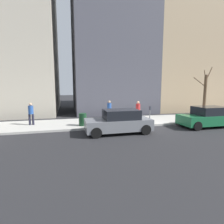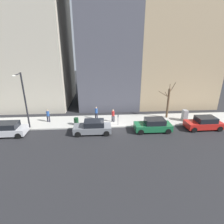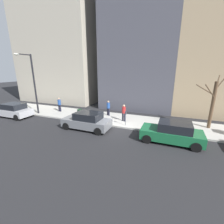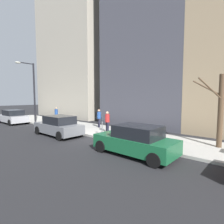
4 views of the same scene
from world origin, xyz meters
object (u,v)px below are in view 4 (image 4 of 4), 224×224
Objects in this scene: parked_car_grey at (59,126)px; parking_meter at (102,124)px; bare_tree at (220,108)px; streetlamp at (32,87)px; pedestrian_near_meter at (107,121)px; pedestrian_far_corner at (56,114)px; parked_car_green at (135,141)px; parked_car_silver at (13,117)px; trash_bin at (66,122)px; office_block_center at (158,9)px; pedestrian_midblock at (99,117)px; office_tower_right at (91,48)px.

parked_car_grey is 3.11× the size of parking_meter.
streetlamp is at bearing 97.48° from bare_tree.
pedestrian_near_meter is 8.33m from pedestrian_far_corner.
parked_car_green is 5.25m from pedestrian_near_meter.
streetlamp reaches higher than parking_meter.
parked_car_silver is 0.88× the size of bare_tree.
parked_car_silver reaches higher than trash_bin.
office_block_center is (8.50, 0.22, 11.56)m from pedestrian_near_meter.
parking_meter is 0.05× the size of office_block_center.
pedestrian_far_corner is at bearing 35.45° from pedestrian_midblock.
parked_car_green is 3.12× the size of parking_meter.
office_tower_right is (9.30, 20.64, 8.81)m from bare_tree.
parking_meter is at bearing -175.61° from office_block_center.
pedestrian_near_meter is 1.00× the size of pedestrian_far_corner.
pedestrian_near_meter and pedestrian_midblock have the same top height.
pedestrian_midblock is (3.92, -9.75, 0.35)m from parked_car_silver.
parked_car_green is 0.19× the size of office_tower_right.
parked_car_green is 2.54× the size of pedestrian_near_meter.
trash_bin is at bearing 77.55° from parked_car_green.
parked_car_grey is 0.19× the size of office_tower_right.
parked_car_silver is 4.69× the size of trash_bin.
trash_bin is at bearing 84.99° from parking_meter.
streetlamp is 3.92× the size of pedestrian_far_corner.
office_block_center is (7.97, -8.09, 11.56)m from pedestrian_far_corner.
bare_tree is 7.62m from pedestrian_near_meter.
pedestrian_far_corner is 0.07× the size of office_block_center.
pedestrian_far_corner is (3.33, 5.81, 0.35)m from parked_car_grey.
office_block_center is (11.23, -11.69, 11.91)m from parked_car_silver.
pedestrian_near_meter reaches higher than parking_meter.
trash_bin is at bearing 154.38° from office_block_center.
parking_meter is (1.68, -3.02, 0.24)m from parked_car_grey.
parked_car_grey is 4.03m from pedestrian_midblock.
office_block_center reaches higher than pedestrian_midblock.
pedestrian_midblock is at bearing 165.08° from office_block_center.
office_tower_right is (13.04, 1.28, 10.41)m from parked_car_silver.
parked_car_grey is at bearing 156.42° from pedestrian_far_corner.
parked_car_grey is at bearing 114.55° from pedestrian_midblock.
parked_car_silver is at bearing 100.94° from bare_tree.
parked_car_silver is 0.17× the size of office_block_center.
streetlamp is 13.96m from office_tower_right.
bare_tree is 15.82m from pedestrian_far_corner.
pedestrian_far_corner is (3.26, -3.60, 0.35)m from parked_car_silver.
office_tower_right is at bearing 50.16° from parking_meter.
bare_tree is 2.89× the size of pedestrian_midblock.
parking_meter is 0.06× the size of office_tower_right.
parked_car_grey reaches higher than parking_meter.
pedestrian_midblock is 0.07× the size of office_block_center.
pedestrian_midblock is at bearing -4.59° from parked_car_grey.
office_tower_right reaches higher than pedestrian_far_corner.
streetlamp is 10.63m from pedestrian_near_meter.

